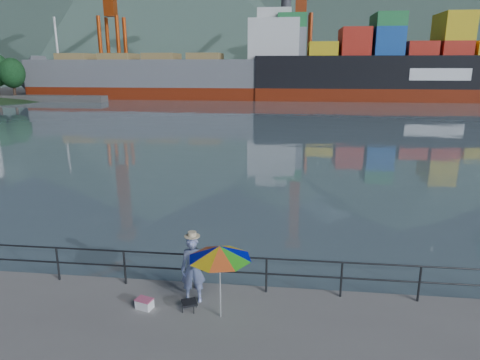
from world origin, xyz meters
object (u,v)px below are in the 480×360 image
at_px(beach_umbrella, 220,252).
at_px(cooler_bag, 144,304).
at_px(fisherman, 193,269).
at_px(container_ship, 441,66).
at_px(bulk_carrier, 188,76).

xyz_separation_m(beach_umbrella, cooler_bag, (-1.99, 0.15, -1.61)).
bearing_deg(beach_umbrella, fisherman, 140.63).
height_order(beach_umbrella, cooler_bag, beach_umbrella).
bearing_deg(fisherman, container_ship, 60.47).
bearing_deg(cooler_bag, beach_umbrella, 13.37).
bearing_deg(container_ship, fisherman, -111.67).
bearing_deg(container_ship, bulk_carrier, -179.97).
relative_size(fisherman, beach_umbrella, 0.95).
distance_m(beach_umbrella, container_ship, 78.88).
relative_size(bulk_carrier, container_ship, 0.92).
height_order(fisherman, bulk_carrier, bulk_carrier).
height_order(cooler_bag, container_ship, container_ship).
height_order(beach_umbrella, container_ship, container_ship).
xyz_separation_m(fisherman, beach_umbrella, (0.82, -0.67, 0.83)).
bearing_deg(bulk_carrier, cooler_bag, -77.60).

